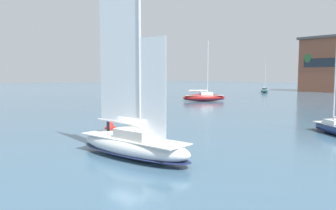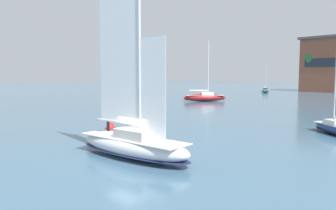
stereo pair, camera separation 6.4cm
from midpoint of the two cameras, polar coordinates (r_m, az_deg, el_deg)
name	(u,v)px [view 2 (the right image)]	position (r m, az deg, el deg)	size (l,w,h in m)	color
ground_plane	(132,157)	(20.97, -6.14, -9.01)	(400.00, 400.00, 0.00)	#42667F
tree_shore_center	(313,59)	(111.54, 24.00, 7.28)	(6.92, 6.92, 14.24)	brown
sailboat_main	(132,142)	(20.74, -6.15, -6.35)	(9.26, 3.82, 12.35)	silver
sailboat_moored_near_marina	(265,91)	(99.83, 16.63, 2.42)	(4.04, 6.49, 8.67)	#194C47
sailboat_moored_mid_channel	(205,97)	(64.64, 6.45, 1.36)	(6.70, 8.45, 11.75)	maroon
channel_buoy	(110,127)	(28.60, -9.93, -3.85)	(0.93, 0.93, 1.71)	red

